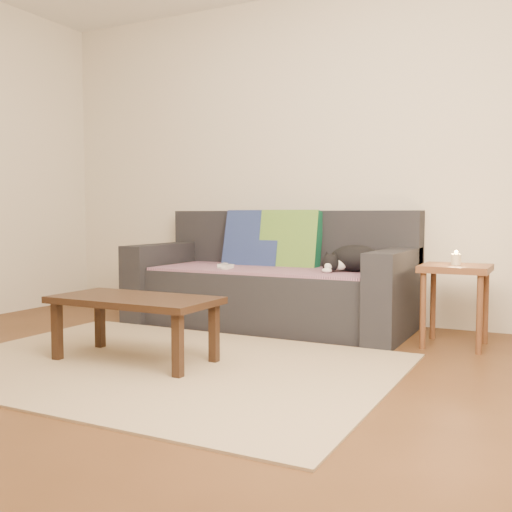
{
  "coord_description": "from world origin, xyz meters",
  "views": [
    {
      "loc": [
        1.94,
        -2.52,
        0.84
      ],
      "look_at": [
        0.05,
        1.2,
        0.55
      ],
      "focal_mm": 42.0,
      "sensor_mm": 36.0,
      "label": 1
    }
  ],
  "objects_px": {
    "sofa": "(272,284)",
    "cat": "(353,259)",
    "wii_remote_a": "(223,265)",
    "coffee_table": "(135,305)",
    "wii_remote_b": "(228,267)",
    "side_table": "(456,279)"
  },
  "relations": [
    {
      "from": "side_table",
      "to": "cat",
      "type": "bearing_deg",
      "value": 172.19
    },
    {
      "from": "cat",
      "to": "wii_remote_a",
      "type": "distance_m",
      "value": 0.99
    },
    {
      "from": "cat",
      "to": "wii_remote_b",
      "type": "height_order",
      "value": "cat"
    },
    {
      "from": "wii_remote_a",
      "to": "wii_remote_b",
      "type": "bearing_deg",
      "value": -146.42
    },
    {
      "from": "coffee_table",
      "to": "wii_remote_b",
      "type": "bearing_deg",
      "value": 92.08
    },
    {
      "from": "wii_remote_a",
      "to": "coffee_table",
      "type": "xyz_separation_m",
      "value": [
        0.14,
        -1.23,
        -0.13
      ]
    },
    {
      "from": "sofa",
      "to": "cat",
      "type": "xyz_separation_m",
      "value": [
        0.66,
        -0.06,
        0.22
      ]
    },
    {
      "from": "cat",
      "to": "coffee_table",
      "type": "xyz_separation_m",
      "value": [
        -0.84,
        -1.36,
        -0.2
      ]
    },
    {
      "from": "cat",
      "to": "wii_remote_a",
      "type": "height_order",
      "value": "cat"
    },
    {
      "from": "cat",
      "to": "wii_remote_a",
      "type": "bearing_deg",
      "value": 178.64
    },
    {
      "from": "wii_remote_b",
      "to": "coffee_table",
      "type": "relative_size",
      "value": 0.16
    },
    {
      "from": "wii_remote_a",
      "to": "wii_remote_b",
      "type": "height_order",
      "value": "same"
    },
    {
      "from": "wii_remote_a",
      "to": "coffee_table",
      "type": "relative_size",
      "value": 0.16
    },
    {
      "from": "wii_remote_b",
      "to": "coffee_table",
      "type": "distance_m",
      "value": 1.14
    },
    {
      "from": "wii_remote_a",
      "to": "side_table",
      "type": "bearing_deg",
      "value": -101.11
    },
    {
      "from": "wii_remote_a",
      "to": "coffee_table",
      "type": "height_order",
      "value": "wii_remote_a"
    },
    {
      "from": "sofa",
      "to": "wii_remote_a",
      "type": "xyz_separation_m",
      "value": [
        -0.33,
        -0.19,
        0.15
      ]
    },
    {
      "from": "wii_remote_a",
      "to": "wii_remote_b",
      "type": "relative_size",
      "value": 1.0
    },
    {
      "from": "sofa",
      "to": "side_table",
      "type": "distance_m",
      "value": 1.38
    },
    {
      "from": "sofa",
      "to": "wii_remote_b",
      "type": "xyz_separation_m",
      "value": [
        -0.23,
        -0.28,
        0.15
      ]
    },
    {
      "from": "coffee_table",
      "to": "cat",
      "type": "bearing_deg",
      "value": 58.17
    },
    {
      "from": "wii_remote_a",
      "to": "wii_remote_b",
      "type": "distance_m",
      "value": 0.13
    }
  ]
}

